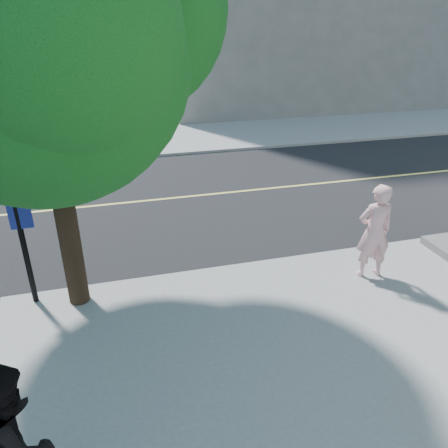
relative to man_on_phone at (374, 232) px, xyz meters
name	(u,v)px	position (x,y,z in m)	size (l,w,h in m)	color
ground	(56,295)	(-6.38, 1.15, -1.14)	(140.00, 140.00, 0.00)	black
road_ew	(67,209)	(-6.38, 5.65, -1.13)	(140.00, 9.00, 0.01)	black
sidewalk_ne	(280,95)	(7.12, 22.65, -1.08)	(29.00, 25.00, 0.12)	gray
man_on_phone	(374,232)	(0.00, 0.00, 0.00)	(0.74, 0.49, 2.04)	#E2A6AA
pedestrian	(17,439)	(-6.29, -3.23, -0.04)	(0.95, 0.74, 1.95)	black
street_tree	(41,14)	(-5.75, 0.66, 3.98)	(5.83, 5.30, 7.74)	black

